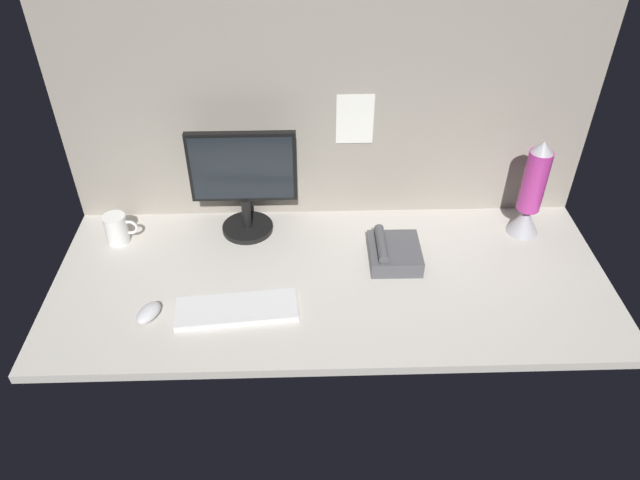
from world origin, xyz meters
The scene contains 8 objects.
ground_plane centered at (0.00, 0.00, -1.50)cm, with size 180.00×80.00×3.00cm, color beige.
cubicle_wall_back centered at (0.01, 37.50, 39.24)cm, with size 180.00×5.50×78.49cm.
monitor centered at (-28.82, 25.10, 20.78)cm, with size 36.24×18.00×38.47cm.
keyboard centered at (-29.47, -16.82, 1.00)cm, with size 37.00×13.00×2.00cm, color silver.
mouse centered at (-55.79, -18.23, 1.70)cm, with size 5.60×9.60×3.40cm, color silver.
mug_ceramic_white centered at (-73.21, 19.30, 5.33)cm, with size 11.40×7.77×10.62cm.
lava_lamp centered at (69.21, 20.67, 15.22)cm, with size 11.08×11.08×36.28cm.
desk_phone centered at (21.05, 6.14, 3.19)cm, with size 17.16×19.14×8.80cm.
Camera 1 is at (-8.05, -147.92, 130.85)cm, focal length 33.76 mm.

